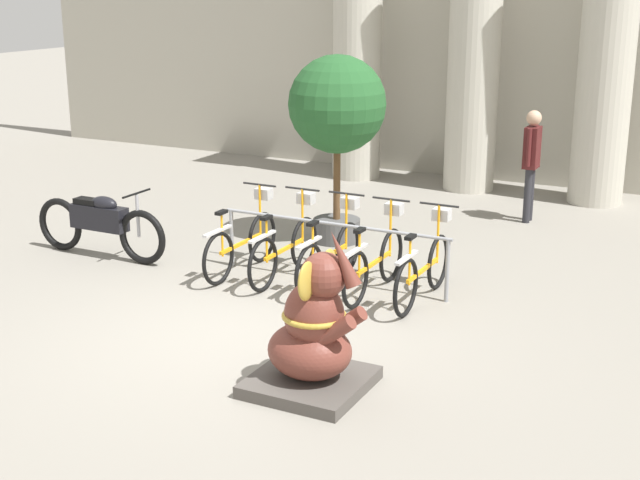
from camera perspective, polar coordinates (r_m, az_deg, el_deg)
ground_plane at (r=9.43m, az=-5.09°, el=-6.09°), size 60.00×60.00×0.00m
building_facade at (r=16.63m, az=11.03°, el=14.07°), size 20.00×0.20×6.00m
column_left at (r=16.49m, az=2.42°, el=13.02°), size 1.11×1.11×5.16m
column_middle at (r=15.70m, az=9.89°, el=12.62°), size 1.11×1.11×5.16m
column_right at (r=15.19m, az=17.97°, el=11.96°), size 1.11×1.11×5.16m
bike_rack at (r=10.79m, az=0.86°, el=0.20°), size 3.02×0.05×0.77m
bicycle_0 at (r=11.30m, az=-4.98°, el=-0.07°), size 0.48×1.71×1.06m
bicycle_1 at (r=11.03m, az=-2.20°, el=-0.43°), size 0.48×1.71×1.06m
bicycle_2 at (r=10.78m, az=0.67°, el=-0.82°), size 0.48×1.71×1.06m
bicycle_3 at (r=10.52m, az=3.57°, el=-1.30°), size 0.48×1.71×1.06m
bicycle_4 at (r=10.31m, az=6.68°, el=-1.75°), size 0.48×1.71×1.06m
elephant_statue at (r=8.02m, az=-0.41°, el=-6.12°), size 1.02×1.02×1.55m
motorcycle at (r=12.20m, az=-13.89°, el=1.08°), size 2.13×0.55×0.96m
person_pedestrian at (r=13.86m, az=13.38°, el=5.29°), size 0.23×0.47×1.71m
potted_tree at (r=12.31m, az=1.11°, el=8.22°), size 1.35×1.35×2.62m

